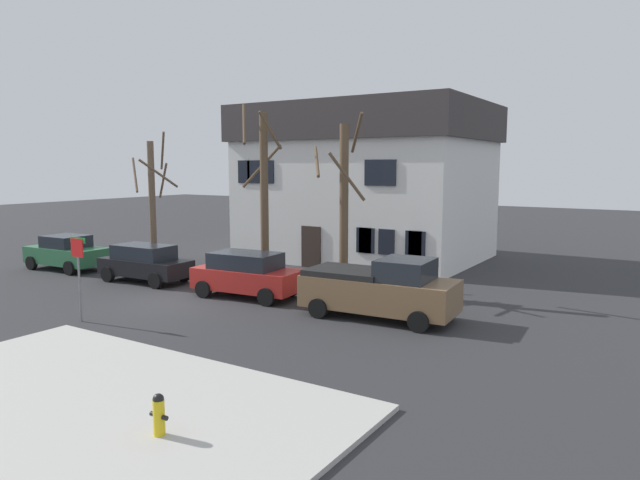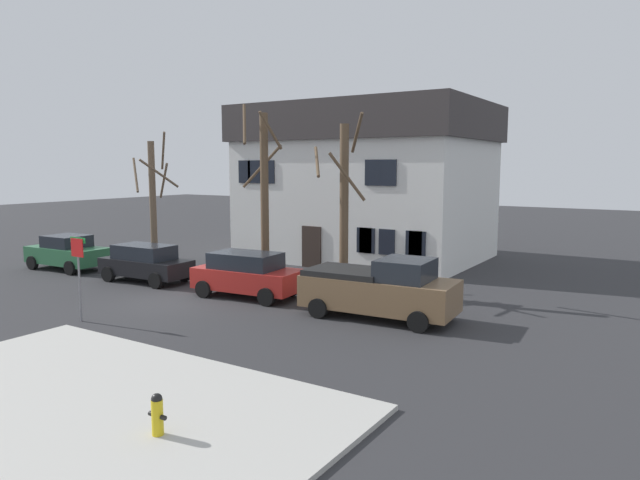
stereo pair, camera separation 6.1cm
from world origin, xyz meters
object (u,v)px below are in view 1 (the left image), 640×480
(car_red_wagon, at_px, (247,274))
(street_sign_pole, at_px, (78,263))
(tree_bare_mid, at_px, (264,194))
(bicycle_leaning, at_px, (167,263))
(tree_bare_far, at_px, (343,204))
(car_black_wagon, at_px, (145,263))
(pickup_truck_brown, at_px, (380,289))
(fire_hydrant, at_px, (159,414))
(tree_bare_near, at_px, (153,200))
(building_main, at_px, (366,182))
(car_green_sedan, at_px, (67,252))

(car_red_wagon, height_order, street_sign_pole, street_sign_pole)
(tree_bare_mid, distance_m, bicycle_leaning, 7.01)
(tree_bare_far, xyz_separation_m, street_sign_pole, (-5.10, -8.48, -1.63))
(car_black_wagon, relative_size, pickup_truck_brown, 0.82)
(pickup_truck_brown, distance_m, fire_hydrant, 10.13)
(tree_bare_far, bearing_deg, pickup_truck_brown, -42.31)
(tree_bare_mid, bearing_deg, tree_bare_far, 3.25)
(street_sign_pole, bearing_deg, car_red_wagon, 67.83)
(car_black_wagon, distance_m, fire_hydrant, 15.64)
(tree_bare_near, distance_m, fire_hydrant, 19.69)
(tree_bare_mid, bearing_deg, building_main, 87.76)
(car_black_wagon, xyz_separation_m, street_sign_pole, (3.39, -5.65, 1.11))
(tree_bare_mid, relative_size, car_red_wagon, 1.77)
(tree_bare_mid, height_order, street_sign_pole, tree_bare_mid)
(car_red_wagon, bearing_deg, bicycle_leaning, 161.11)
(car_green_sedan, bearing_deg, tree_bare_near, 42.65)
(tree_bare_mid, distance_m, pickup_truck_brown, 7.90)
(building_main, height_order, bicycle_leaning, building_main)
(street_sign_pole, height_order, bicycle_leaning, street_sign_pole)
(building_main, distance_m, car_green_sedan, 16.01)
(car_red_wagon, xyz_separation_m, bicycle_leaning, (-7.13, 2.44, -0.54))
(tree_bare_mid, relative_size, bicycle_leaning, 4.45)
(car_black_wagon, relative_size, fire_hydrant, 5.38)
(car_green_sedan, bearing_deg, tree_bare_mid, 14.07)
(tree_bare_near, bearing_deg, tree_bare_mid, -2.05)
(tree_bare_near, height_order, fire_hydrant, tree_bare_near)
(tree_bare_near, bearing_deg, car_black_wagon, -47.78)
(car_red_wagon, distance_m, pickup_truck_brown, 5.80)
(fire_hydrant, height_order, bicycle_leaning, bicycle_leaning)
(car_green_sedan, xyz_separation_m, fire_hydrant, (17.67, -10.08, -0.31))
(car_green_sedan, relative_size, car_black_wagon, 1.00)
(car_red_wagon, bearing_deg, pickup_truck_brown, -0.44)
(tree_bare_near, relative_size, tree_bare_far, 0.95)
(tree_bare_far, bearing_deg, fire_hydrant, -74.89)
(tree_bare_far, relative_size, fire_hydrant, 8.92)
(tree_bare_far, distance_m, street_sign_pole, 10.02)
(tree_bare_near, relative_size, car_green_sedan, 1.57)
(building_main, bearing_deg, fire_hydrant, -72.03)
(pickup_truck_brown, height_order, street_sign_pole, street_sign_pole)
(tree_bare_far, height_order, car_green_sedan, tree_bare_far)
(car_red_wagon, bearing_deg, building_main, 93.72)
(pickup_truck_brown, relative_size, bicycle_leaning, 3.04)
(pickup_truck_brown, bearing_deg, car_green_sedan, -179.88)
(car_black_wagon, xyz_separation_m, pickup_truck_brown, (11.54, 0.05, 0.15))
(pickup_truck_brown, bearing_deg, building_main, 119.88)
(tree_bare_far, relative_size, bicycle_leaning, 4.11)
(car_red_wagon, distance_m, fire_hydrant, 11.92)
(tree_bare_near, bearing_deg, street_sign_pole, -54.87)
(building_main, xyz_separation_m, tree_bare_mid, (-0.35, -8.83, -0.33))
(pickup_truck_brown, bearing_deg, fire_hydrant, -87.56)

